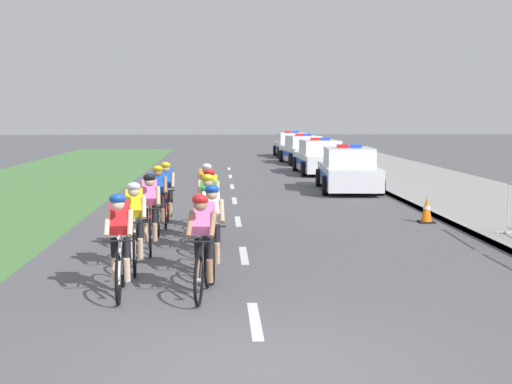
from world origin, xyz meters
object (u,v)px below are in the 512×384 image
Objects in this scene: cyclist_fifth at (150,211)px; cyclist_seventh at (158,198)px; cyclist_fourth at (212,228)px; cyclist_eighth at (210,204)px; cyclist_tenth at (206,195)px; cyclist_sixth at (208,212)px; police_car_third at (303,151)px; police_car_nearest at (348,171)px; traffic_cone_near at (427,210)px; police_car_second at (320,158)px; cyclist_second at (203,243)px; cyclist_ninth at (166,193)px; police_car_furthest at (292,146)px; cyclist_lead at (120,242)px; cyclist_third at (135,225)px.

cyclist_fifth and cyclist_seventh have the same top height.
cyclist_fourth and cyclist_eighth have the same top height.
cyclist_fourth is 1.00× the size of cyclist_tenth.
cyclist_sixth is at bearing 92.72° from cyclist_fourth.
cyclist_eighth is 0.38× the size of police_car_third.
cyclist_seventh is at bearing -105.46° from police_car_third.
traffic_cone_near is (0.59, -6.93, -0.37)m from police_car_nearest.
cyclist_sixth is 1.00× the size of cyclist_eighth.
police_car_third is at bearing 89.99° from police_car_second.
cyclist_tenth is (1.04, 0.53, 0.00)m from cyclist_seventh.
cyclist_fifth is (-1.09, 3.26, 0.00)m from cyclist_second.
cyclist_sixth is 2.67m from cyclist_tenth.
cyclist_ninth is at bearing -105.96° from police_car_third.
cyclist_eighth is at bearing -116.96° from police_car_nearest.
cyclist_seventh and cyclist_ninth have the same top height.
cyclist_ninth is 0.38× the size of police_car_third.
cyclist_sixth is 0.38× the size of police_car_third.
police_car_third is (5.74, 22.84, -0.11)m from cyclist_fifth.
police_car_furthest reaches higher than cyclist_eighth.
police_car_nearest is (4.63, 10.20, -0.11)m from cyclist_sixth.
cyclist_tenth is (-0.18, 4.56, 0.00)m from cyclist_fourth.
police_car_third reaches higher than cyclist_second.
cyclist_seventh is 6.47m from traffic_cone_near.
police_car_nearest is 6.97m from traffic_cone_near.
cyclist_eighth is 0.39× the size of police_car_furthest.
traffic_cone_near is at bearing 26.34° from cyclist_fifth.
police_car_third is (5.76, 20.84, -0.11)m from cyclist_seventh.
cyclist_lead is at bearing -91.71° from cyclist_ninth.
cyclist_tenth is at bearing -27.89° from cyclist_ninth.
police_car_third reaches higher than cyclist_eighth.
police_car_furthest is (0.00, 18.38, 0.00)m from police_car_nearest.
cyclist_fourth and cyclist_tenth have the same top height.
cyclist_fourth is 12.91m from police_car_nearest.
police_car_nearest is at bearing 63.36° from cyclist_third.
cyclist_fifth is 23.55m from police_car_third.
traffic_cone_near is (6.42, 4.70, -0.48)m from cyclist_third.
cyclist_seventh is at bearing -95.41° from cyclist_ninth.
police_car_nearest is 1.02× the size of police_car_furthest.
cyclist_lead is 0.38× the size of police_car_nearest.
cyclist_third is 1.00× the size of cyclist_fifth.
cyclist_fifth is at bearing -91.43° from cyclist_ninth.
cyclist_third is at bearing -116.64° from police_car_nearest.
cyclist_second is 1.00× the size of cyclist_third.
cyclist_fourth is 4.56m from cyclist_tenth.
police_car_nearest reaches higher than cyclist_third.
police_car_furthest is 25.32m from traffic_cone_near.
cyclist_tenth reaches higher than traffic_cone_near.
cyclist_second is at bearing -94.89° from cyclist_fourth.
cyclist_fifth is 0.38× the size of police_car_nearest.
cyclist_seventh is at bearing -102.29° from police_car_furthest.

